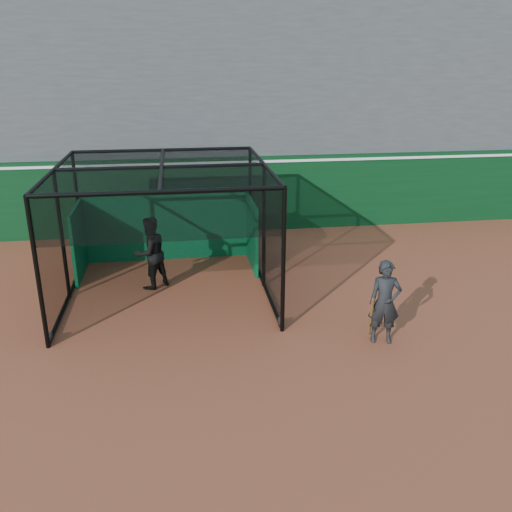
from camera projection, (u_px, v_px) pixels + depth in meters
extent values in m
plane|color=brown|center=(220.00, 361.00, 10.49)|extent=(120.00, 120.00, 0.00)
cube|color=#093215|center=(197.00, 195.00, 17.95)|extent=(50.00, 0.45, 2.50)
cube|color=white|center=(196.00, 162.00, 17.57)|extent=(50.00, 0.50, 0.08)
cube|color=#4C4C4F|center=(190.00, 104.00, 20.64)|extent=(50.00, 7.85, 7.75)
cube|color=#074E2A|center=(167.00, 228.00, 15.54)|extent=(4.72, 0.10, 1.90)
cylinder|color=black|center=(50.00, 338.00, 11.15)|extent=(0.08, 0.22, 0.22)
cylinder|color=black|center=(280.00, 322.00, 11.82)|extent=(0.08, 0.22, 0.22)
cylinder|color=black|center=(83.00, 260.00, 15.42)|extent=(0.08, 0.22, 0.22)
cylinder|color=black|center=(251.00, 252.00, 16.09)|extent=(0.08, 0.22, 0.22)
imported|color=black|center=(150.00, 253.00, 13.59)|extent=(1.14, 1.10, 1.85)
imported|color=black|center=(385.00, 302.00, 10.95)|extent=(0.71, 0.54, 1.76)
cylinder|color=#593819|center=(371.00, 317.00, 11.07)|extent=(0.15, 0.37, 0.96)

